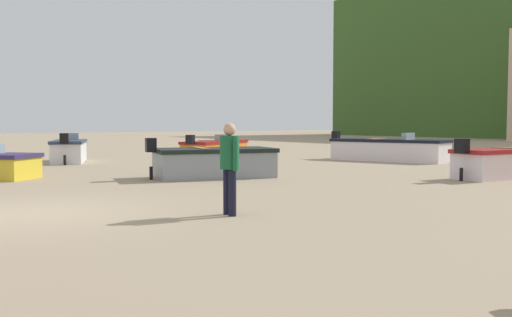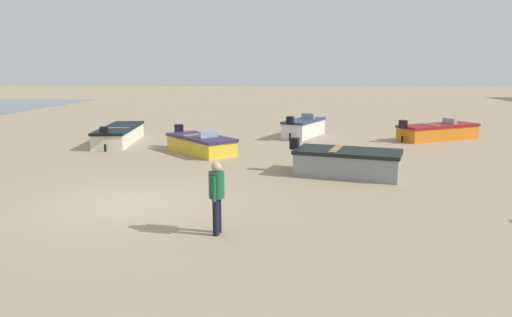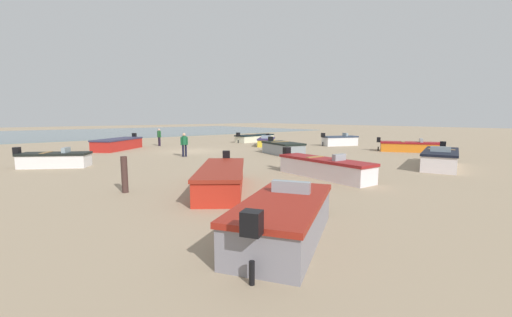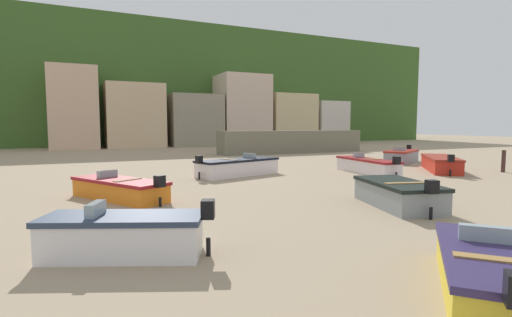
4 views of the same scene
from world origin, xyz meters
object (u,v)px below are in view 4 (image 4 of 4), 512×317
(boat_yellow_4, at_px, (489,272))
(boat_white_7, at_px, (367,166))
(boat_red_6, at_px, (441,164))
(boat_white_8, at_px, (124,235))
(boat_white_9, at_px, (238,167))
(boat_orange_2, at_px, (120,189))
(boat_grey_10, at_px, (402,156))
(boat_grey_5, at_px, (398,194))
(mooring_post_near_water, at_px, (503,161))

(boat_yellow_4, relative_size, boat_white_7, 0.69)
(boat_red_6, distance_m, boat_white_7, 5.03)
(boat_white_7, xyz_separation_m, boat_white_8, (-14.32, -8.87, 0.02))
(boat_white_9, bearing_deg, boat_orange_2, -72.86)
(boat_white_7, height_order, boat_grey_10, boat_grey_10)
(boat_yellow_4, bearing_deg, boat_grey_5, 103.84)
(boat_orange_2, bearing_deg, boat_white_9, 4.29)
(boat_white_8, xyz_separation_m, boat_grey_10, (21.10, 12.86, 0.01))
(boat_grey_10, bearing_deg, boat_red_6, 130.32)
(mooring_post_near_water, bearing_deg, boat_white_8, -165.03)
(boat_white_8, distance_m, mooring_post_near_water, 22.88)
(boat_orange_2, xyz_separation_m, boat_white_9, (6.67, 4.51, 0.07))
(boat_white_9, distance_m, mooring_post_near_water, 15.86)
(boat_orange_2, distance_m, boat_red_6, 18.80)
(mooring_post_near_water, bearing_deg, boat_grey_5, -160.55)
(boat_red_6, distance_m, mooring_post_near_water, 3.49)
(boat_red_6, distance_m, boat_grey_10, 5.25)
(boat_yellow_4, distance_m, boat_white_9, 15.82)
(boat_orange_2, xyz_separation_m, boat_yellow_4, (4.79, -11.20, -0.02))
(boat_white_7, distance_m, boat_white_9, 7.53)
(boat_white_8, distance_m, boat_white_9, 13.34)
(boat_red_6, relative_size, boat_white_9, 0.93)
(boat_red_6, bearing_deg, boat_grey_10, 109.63)
(boat_yellow_4, relative_size, boat_grey_10, 0.86)
(boat_orange_2, height_order, boat_red_6, boat_red_6)
(boat_white_8, relative_size, boat_white_9, 0.70)
(boat_grey_5, height_order, boat_grey_10, boat_grey_10)
(boat_orange_2, relative_size, boat_yellow_4, 1.25)
(boat_grey_10, bearing_deg, boat_white_7, 91.19)
(boat_grey_5, relative_size, boat_grey_10, 0.93)
(boat_grey_5, xyz_separation_m, boat_white_7, (5.20, 7.55, 0.00))
(boat_white_7, relative_size, mooring_post_near_water, 3.92)
(boat_grey_5, xyz_separation_m, boat_white_8, (-9.11, -1.32, 0.02))
(boat_grey_5, relative_size, boat_white_7, 0.75)
(boat_orange_2, xyz_separation_m, boat_red_6, (18.76, 1.19, 0.05))
(boat_yellow_4, bearing_deg, boat_white_9, 130.46)
(boat_orange_2, relative_size, boat_grey_10, 1.07)
(boat_white_7, height_order, boat_white_8, boat_white_8)
(boat_orange_2, distance_m, boat_white_7, 13.98)
(boat_yellow_4, distance_m, boat_white_7, 16.10)
(boat_orange_2, relative_size, boat_white_9, 0.86)
(boat_red_6, xyz_separation_m, boat_white_7, (-4.95, 0.94, -0.00))
(boat_yellow_4, relative_size, boat_white_9, 0.69)
(boat_grey_10, xyz_separation_m, mooring_post_near_water, (1.00, -6.95, 0.18))
(boat_grey_5, bearing_deg, boat_yellow_4, -108.01)
(boat_white_9, bearing_deg, boat_grey_10, 79.66)
(boat_white_9, bearing_deg, boat_grey_5, -5.84)
(boat_white_8, relative_size, boat_grey_10, 0.87)
(boat_red_6, xyz_separation_m, boat_grey_10, (1.83, 4.92, 0.03))
(boat_white_9, bearing_deg, mooring_post_near_water, 53.40)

